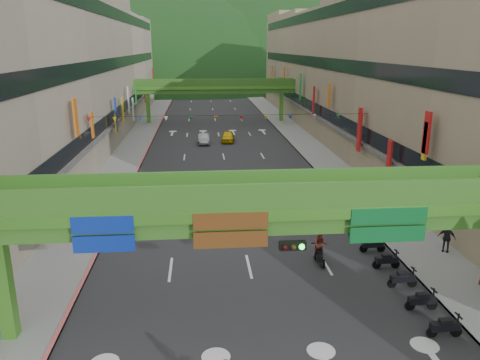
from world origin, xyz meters
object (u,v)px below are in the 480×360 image
scooter_rider_mid (320,247)px  car_silver (204,139)px  overpass_near (289,224)px  car_yellow (228,137)px

scooter_rider_mid → car_silver: (-6.37, 35.57, -0.42)m
overpass_near → scooter_rider_mid: bearing=64.1°
scooter_rider_mid → car_yellow: size_ratio=0.51×
scooter_rider_mid → car_silver: size_ratio=0.52×
overpass_near → car_silver: size_ratio=7.09×
car_silver → car_yellow: size_ratio=0.98×
overpass_near → car_yellow: size_ratio=6.95×
scooter_rider_mid → car_yellow: scooter_rider_mid is taller
scooter_rider_mid → overpass_near: bearing=-115.9°
car_yellow → car_silver: bearing=-157.1°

